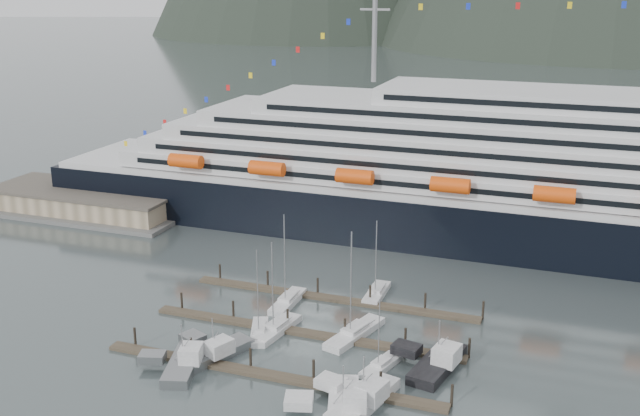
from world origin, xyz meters
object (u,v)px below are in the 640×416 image
at_px(trawler_a, 213,352).
at_px(trawler_c, 342,407).
at_px(sailboat_c, 277,329).
at_px(sailboat_e, 288,302).
at_px(trawler_e, 437,362).
at_px(sailboat_f, 376,294).
at_px(sailboat_d, 355,334).
at_px(warehouse, 87,203).
at_px(sailboat_h, 381,366).
at_px(trawler_b, 182,363).
at_px(sailboat_b, 259,332).
at_px(trawler_d, 362,398).
at_px(cruise_ship, 575,188).

relative_size(trawler_a, trawler_c, 0.87).
height_order(sailboat_c, sailboat_e, sailboat_e).
height_order(sailboat_e, trawler_e, sailboat_e).
bearing_deg(sailboat_f, trawler_a, 150.20).
distance_m(sailboat_d, trawler_e, 14.14).
xyz_separation_m(sailboat_d, trawler_c, (4.60, -19.89, 0.45)).
bearing_deg(warehouse, sailboat_h, -29.22).
xyz_separation_m(trawler_a, trawler_b, (-2.45, -4.05, 0.05)).
xyz_separation_m(sailboat_b, trawler_a, (-3.03, -8.61, 0.45)).
bearing_deg(trawler_b, trawler_c, -113.76).
bearing_deg(trawler_d, sailboat_h, 14.80).
relative_size(cruise_ship, warehouse, 4.57).
relative_size(sailboat_c, trawler_e, 1.18).
distance_m(cruise_ship, sailboat_h, 62.92).
height_order(sailboat_d, trawler_c, sailboat_d).
bearing_deg(trawler_d, sailboat_e, 52.80).
distance_m(trawler_a, trawler_e, 30.50).
distance_m(warehouse, trawler_d, 97.28).
xyz_separation_m(sailboat_d, sailboat_e, (-13.55, 7.12, -0.01)).
xyz_separation_m(trawler_b, trawler_c, (23.46, -2.96, -0.00)).
bearing_deg(sailboat_e, trawler_c, -145.86).
distance_m(warehouse, trawler_c, 97.37).
bearing_deg(sailboat_c, sailboat_e, 21.83).
relative_size(cruise_ship, trawler_b, 18.11).
distance_m(sailboat_e, trawler_d, 31.44).
relative_size(warehouse, sailboat_c, 3.09).
distance_m(cruise_ship, trawler_d, 71.51).
height_order(sailboat_e, trawler_b, sailboat_e).
height_order(sailboat_h, trawler_c, sailboat_h).
height_order(warehouse, sailboat_f, sailboat_f).
xyz_separation_m(sailboat_c, trawler_d, (17.64, -14.71, 0.49)).
bearing_deg(sailboat_h, sailboat_b, 95.81).
height_order(cruise_ship, trawler_c, cruise_ship).
distance_m(trawler_b, trawler_d, 25.22).
bearing_deg(sailboat_h, sailboat_d, 54.28).
xyz_separation_m(cruise_ship, trawler_e, (-14.60, -55.36, -11.07)).
bearing_deg(sailboat_d, warehouse, 79.06).
relative_size(sailboat_d, sailboat_e, 1.08).
bearing_deg(trawler_b, trawler_a, -47.71).
relative_size(warehouse, sailboat_d, 2.69).
bearing_deg(sailboat_e, warehouse, 63.93).
bearing_deg(cruise_ship, trawler_e, -104.78).
xyz_separation_m(sailboat_h, trawler_e, (6.98, 2.59, 0.58)).
height_order(sailboat_c, trawler_b, sailboat_c).
relative_size(sailboat_h, trawler_e, 0.86).
xyz_separation_m(sailboat_c, trawler_b, (-7.57, -14.40, 0.47)).
height_order(cruise_ship, sailboat_e, cruise_ship).
distance_m(trawler_b, trawler_c, 23.65).
bearing_deg(cruise_ship, sailboat_h, -110.43).
height_order(sailboat_d, trawler_a, sailboat_d).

